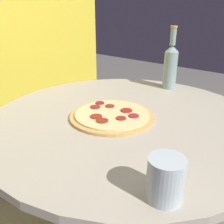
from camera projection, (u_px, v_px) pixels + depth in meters
table at (124, 159)px, 0.98m from camera, size 0.98×0.98×0.76m
pizza at (112, 115)px, 0.89m from camera, size 0.30×0.30×0.02m
beer_bottle at (171, 65)px, 1.16m from camera, size 0.06×0.06×0.29m
drinking_glass at (165, 179)px, 0.50m from camera, size 0.08×0.08×0.09m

